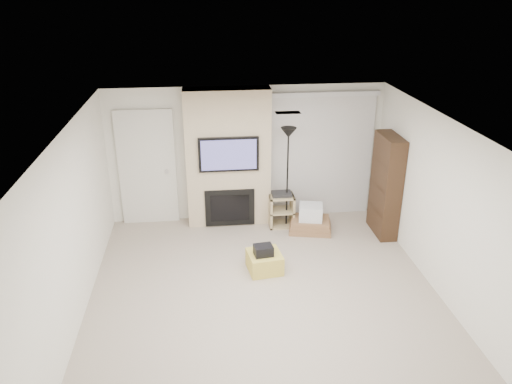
{
  "coord_description": "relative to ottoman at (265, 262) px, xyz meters",
  "views": [
    {
      "loc": [
        -0.8,
        -5.88,
        4.21
      ],
      "look_at": [
        0.0,
        1.2,
        1.15
      ],
      "focal_mm": 35.0,
      "sensor_mm": 36.0,
      "label": 1
    }
  ],
  "objects": [
    {
      "name": "av_stand",
      "position": [
        0.5,
        1.5,
        0.2
      ],
      "size": [
        0.45,
        0.38,
        0.66
      ],
      "color": "tan",
      "rests_on": "floor"
    },
    {
      "name": "hvac_vent",
      "position": [
        0.32,
        0.04,
        2.35
      ],
      "size": [
        0.35,
        0.18,
        0.01
      ],
      "primitive_type": "cube",
      "color": "silver",
      "rests_on": "ceiling"
    },
    {
      "name": "wall_front",
      "position": [
        -0.08,
        -3.51,
        1.1
      ],
      "size": [
        5.0,
        0.0,
        2.5
      ],
      "primitive_type": "cube",
      "rotation": [
        1.57,
        0.0,
        0.0
      ],
      "color": "white",
      "rests_on": "ground"
    },
    {
      "name": "wall_back",
      "position": [
        -0.08,
        1.99,
        1.1
      ],
      "size": [
        5.0,
        0.0,
        2.5
      ],
      "primitive_type": "cube",
      "rotation": [
        1.57,
        0.0,
        0.0
      ],
      "color": "white",
      "rests_on": "ground"
    },
    {
      "name": "ottoman",
      "position": [
        0.0,
        0.0,
        0.0
      ],
      "size": [
        0.56,
        0.56,
        0.3
      ],
      "primitive_type": "cube",
      "rotation": [
        0.0,
        0.0,
        0.13
      ],
      "color": "gold",
      "rests_on": "floor"
    },
    {
      "name": "box_stack",
      "position": [
        0.99,
        1.24,
        0.04
      ],
      "size": [
        0.85,
        0.71,
        0.5
      ],
      "color": "#8C6442",
      "rests_on": "floor"
    },
    {
      "name": "ceiling",
      "position": [
        -0.08,
        -0.76,
        2.35
      ],
      "size": [
        5.0,
        5.5,
        0.0
      ],
      "primitive_type": "cube",
      "color": "white",
      "rests_on": "wall_back"
    },
    {
      "name": "wall_right",
      "position": [
        2.42,
        -0.76,
        1.1
      ],
      "size": [
        0.0,
        5.5,
        2.5
      ],
      "primitive_type": "cube",
      "rotation": [
        1.57,
        0.0,
        1.57
      ],
      "color": "white",
      "rests_on": "ground"
    },
    {
      "name": "floor_lamp",
      "position": [
        0.6,
        1.49,
        1.32
      ],
      "size": [
        0.28,
        0.28,
        1.86
      ],
      "color": "black",
      "rests_on": "floor"
    },
    {
      "name": "floor",
      "position": [
        -0.08,
        -0.76,
        -0.15
      ],
      "size": [
        5.0,
        5.5,
        0.0
      ],
      "primitive_type": "cube",
      "color": "#AD9E8D",
      "rests_on": "ground"
    },
    {
      "name": "bookshelf",
      "position": [
        2.26,
        1.04,
        0.75
      ],
      "size": [
        0.3,
        0.8,
        1.8
      ],
      "color": "black",
      "rests_on": "floor"
    },
    {
      "name": "vertical_blinds",
      "position": [
        1.32,
        1.94,
        1.12
      ],
      "size": [
        1.98,
        0.1,
        2.37
      ],
      "color": "silver",
      "rests_on": "floor"
    },
    {
      "name": "entry_door",
      "position": [
        -1.88,
        1.95,
        0.9
      ],
      "size": [
        1.02,
        0.11,
        2.14
      ],
      "color": "silver",
      "rests_on": "floor"
    },
    {
      "name": "wall_left",
      "position": [
        -2.58,
        -0.76,
        1.1
      ],
      "size": [
        0.0,
        5.5,
        2.5
      ],
      "primitive_type": "cube",
      "rotation": [
        1.57,
        0.0,
        1.57
      ],
      "color": "white",
      "rests_on": "ground"
    },
    {
      "name": "fireplace_wall",
      "position": [
        -0.43,
        1.78,
        1.09
      ],
      "size": [
        1.5,
        0.47,
        2.5
      ],
      "color": "#C8B290",
      "rests_on": "floor"
    },
    {
      "name": "black_bag",
      "position": [
        -0.02,
        -0.04,
        0.23
      ],
      "size": [
        0.31,
        0.25,
        0.16
      ],
      "primitive_type": "cube",
      "rotation": [
        0.0,
        0.0,
        0.13
      ],
      "color": "black",
      "rests_on": "ottoman"
    }
  ]
}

